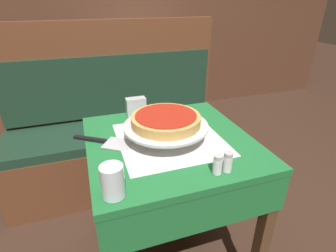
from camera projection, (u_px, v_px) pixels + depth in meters
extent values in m
cube|color=#1E6B33|center=(170.00, 142.00, 1.14)|extent=(0.70, 0.70, 0.03)
cube|color=white|center=(170.00, 139.00, 1.14)|extent=(0.43, 0.43, 0.00)
cube|color=#1E6B33|center=(170.00, 161.00, 1.19)|extent=(0.70, 0.70, 0.16)
cube|color=#4C331E|center=(262.00, 240.00, 1.13)|extent=(0.05, 0.05, 0.72)
cube|color=#4C331E|center=(99.00, 182.00, 1.49)|extent=(0.05, 0.05, 0.72)
cube|color=#4C331E|center=(200.00, 162.00, 1.67)|extent=(0.05, 0.05, 0.72)
cube|color=beige|center=(143.00, 59.00, 2.61)|extent=(0.72, 0.72, 0.03)
cube|color=white|center=(143.00, 58.00, 2.61)|extent=(0.45, 0.45, 0.00)
cube|color=beige|center=(144.00, 70.00, 2.66)|extent=(0.72, 0.72, 0.18)
cube|color=#4C331E|center=(119.00, 110.00, 2.41)|extent=(0.05, 0.05, 0.73)
cube|color=#4C331E|center=(185.00, 102.00, 2.60)|extent=(0.05, 0.05, 0.73)
cube|color=#4C331E|center=(110.00, 89.00, 2.96)|extent=(0.05, 0.05, 0.73)
cube|color=#4C331E|center=(164.00, 84.00, 3.15)|extent=(0.05, 0.05, 0.73)
cube|color=brown|center=(122.00, 158.00, 1.98)|extent=(1.56, 0.49, 0.42)
cube|color=#193323|center=(119.00, 130.00, 1.87)|extent=(1.53, 0.48, 0.06)
cube|color=brown|center=(110.00, 71.00, 1.89)|extent=(1.56, 0.06, 0.69)
cube|color=#193323|center=(112.00, 86.00, 1.90)|extent=(1.49, 0.02, 0.44)
cube|color=#4C2D1E|center=(104.00, 8.00, 2.74)|extent=(6.00, 0.04, 2.40)
cylinder|color=#ADADB2|center=(158.00, 122.00, 1.22)|extent=(0.01, 0.01, 0.06)
cylinder|color=#ADADB2|center=(145.00, 144.00, 1.04)|extent=(0.01, 0.01, 0.06)
cylinder|color=#ADADB2|center=(194.00, 136.00, 1.10)|extent=(0.01, 0.01, 0.06)
cylinder|color=#ADADB2|center=(166.00, 128.00, 1.11)|extent=(0.24, 0.24, 0.01)
cylinder|color=silver|center=(166.00, 127.00, 1.10)|extent=(0.35, 0.35, 0.01)
cylinder|color=silver|center=(166.00, 125.00, 1.10)|extent=(0.36, 0.36, 0.01)
cylinder|color=tan|center=(166.00, 120.00, 1.09)|extent=(0.29, 0.29, 0.04)
cylinder|color=#A82314|center=(166.00, 115.00, 1.08)|extent=(0.25, 0.25, 0.01)
cube|color=#BCBCC1|center=(118.00, 144.00, 1.09)|extent=(0.14, 0.14, 0.00)
cube|color=black|center=(90.00, 139.00, 1.12)|extent=(0.14, 0.10, 0.01)
cylinder|color=silver|center=(113.00, 181.00, 0.79)|extent=(0.07, 0.07, 0.11)
cylinder|color=silver|center=(217.00, 166.00, 0.90)|extent=(0.03, 0.03, 0.06)
cylinder|color=#B7B7BC|center=(218.00, 157.00, 0.89)|extent=(0.03, 0.03, 0.02)
cylinder|color=silver|center=(227.00, 164.00, 0.91)|extent=(0.03, 0.03, 0.06)
cylinder|color=#B7B7BC|center=(229.00, 155.00, 0.90)|extent=(0.03, 0.03, 0.02)
cube|color=#B2B2B7|center=(136.00, 106.00, 1.35)|extent=(0.10, 0.05, 0.09)
cube|color=black|center=(137.00, 55.00, 2.66)|extent=(0.13, 0.13, 0.03)
cylinder|color=black|center=(136.00, 46.00, 2.62)|extent=(0.01, 0.01, 0.15)
cylinder|color=white|center=(136.00, 47.00, 2.67)|extent=(0.04, 0.04, 0.12)
cylinder|color=red|center=(137.00, 48.00, 2.60)|extent=(0.04, 0.04, 0.12)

